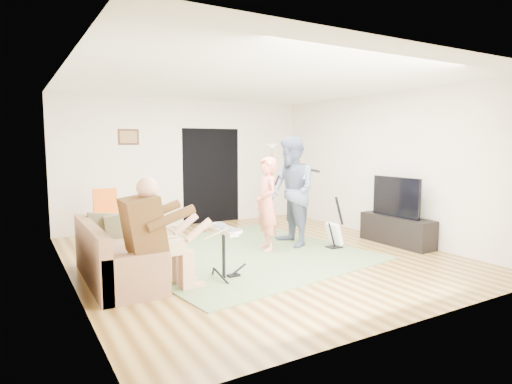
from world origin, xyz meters
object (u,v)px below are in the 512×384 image
Objects in this scene: guitarist at (292,192)px; torchiere_lamp at (272,169)px; guitar_spare at (335,234)px; dining_chair at (108,226)px; sofa at (112,262)px; television at (396,197)px; tv_cabinet at (397,230)px; singer at (267,204)px; drum_kit at (224,256)px.

guitarist is 2.01m from torchiere_lamp.
guitar_spare is 0.89× the size of dining_chair.
torchiere_lamp is at bearing 3.71° from dining_chair.
guitar_spare reaches higher than sofa.
television is (4.38, -2.44, 0.50)m from dining_chair.
tv_cabinet is (1.15, -0.32, -0.00)m from guitar_spare.
dining_chair is (0.35, 2.02, 0.10)m from sofa.
sofa is 4.59m from torchiere_lamp.
singer is at bearing 155.69° from guitar_spare.
television reaches higher than guitar_spare.
sofa is at bearing -71.70° from singer.
dining_chair is 0.99× the size of television.
guitar_spare is at bearing 75.73° from singer.
tv_cabinet is at bearing 80.05° from singer.
drum_kit is at bearing -41.61° from singer.
drum_kit is (1.28, -0.65, 0.06)m from sofa.
guitarist is 1.91× the size of television.
television is (0.86, -2.69, -0.36)m from torchiere_lamp.
dining_chair reaches higher than tv_cabinet.
television is (2.16, -0.80, 0.07)m from singer.
dining_chair is at bearing -116.37° from singer.
torchiere_lamp reaches higher than dining_chair.
drum_kit is at bearing -166.95° from guitar_spare.
dining_chair is at bearing 151.12° from tv_cabinet.
singer is 2.33m from torchiere_lamp.
dining_chair is (-2.23, 1.64, -0.42)m from singer.
guitar_spare is at bearing -95.73° from torchiere_lamp.
guitarist is (3.11, 0.42, 0.70)m from sofa.
torchiere_lamp is at bearing 48.31° from drum_kit.
singer reaches higher than tv_cabinet.
guitarist reaches higher than drum_kit.
torchiere_lamp reaches higher than tv_cabinet.
drum_kit is at bearing -176.37° from tv_cabinet.
guitarist reaches higher than singer.
guitarist is at bearing 153.12° from tv_cabinet.
drum_kit is 0.40× the size of torchiere_lamp.
television is at bearing 180.00° from tv_cabinet.
guitarist reaches higher than dining_chair.
singer is (1.29, 1.02, 0.46)m from drum_kit.
tv_cabinet is at bearing -15.77° from guitar_spare.
torchiere_lamp is (2.59, 2.91, 0.90)m from drum_kit.
drum_kit is 0.81× the size of guitar_spare.
drum_kit is 2.42m from guitar_spare.
guitarist is 1.92× the size of dining_chair.
dining_chair reaches higher than guitar_spare.
guitarist reaches higher than sofa.
sofa is 2.66m from singer.
dining_chair is (-0.93, 2.67, 0.04)m from drum_kit.
torchiere_lamp is 3.63m from dining_chair.
guitarist is at bearing 152.42° from television.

